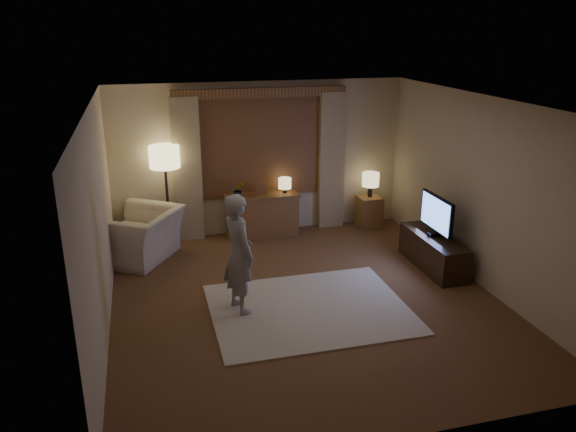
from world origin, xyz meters
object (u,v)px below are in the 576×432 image
object	(u,v)px
tv_stand	(433,252)
person	(239,253)
sideboard	(262,216)
side_table	(369,212)
armchair	(140,235)

from	to	relation	value
tv_stand	person	xyz separation A→B (m)	(-3.04, -0.58, 0.54)
sideboard	side_table	bearing A→B (deg)	-1.47
tv_stand	person	distance (m)	3.14
tv_stand	person	world-z (taller)	person
tv_stand	person	bearing A→B (deg)	-169.18
sideboard	tv_stand	distance (m)	2.95
side_table	armchair	bearing A→B (deg)	-173.30
armchair	person	bearing A→B (deg)	62.86
person	side_table	bearing A→B (deg)	-65.28
tv_stand	person	size ratio (longest dim) A/B	0.91
armchair	tv_stand	size ratio (longest dim) A/B	0.86
armchair	person	distance (m)	2.40
side_table	person	size ratio (longest dim) A/B	0.36
sideboard	armchair	world-z (taller)	armchair
side_table	person	bearing A→B (deg)	-138.24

